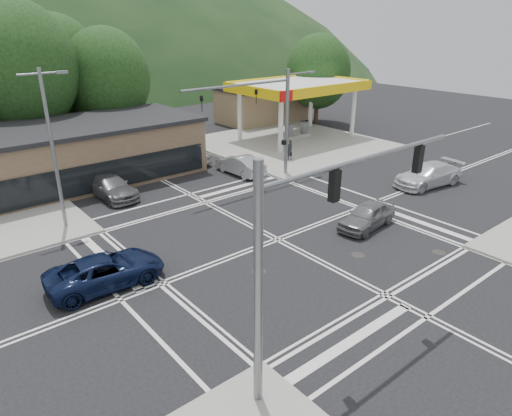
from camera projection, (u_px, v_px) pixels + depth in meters
ground at (277, 239)px, 25.21m from camera, size 120.00×120.00×0.00m
sidewalk_ne at (289, 143)px, 44.70m from camera, size 16.00×16.00×0.15m
gas_station_canopy at (298, 88)px, 44.67m from camera, size 12.32×8.34×5.75m
convenience_store at (262, 105)px, 54.07m from camera, size 10.00×6.00×3.80m
commercial_row at (31, 163)px, 31.89m from camera, size 24.00×8.00×4.00m
tree_n_b at (19, 67)px, 35.85m from camera, size 9.00×9.00×12.98m
tree_n_c at (107, 78)px, 40.45m from camera, size 7.60×7.60×10.87m
tree_n_e at (56, 69)px, 41.30m from camera, size 8.40×8.40×11.98m
tree_ne at (318, 72)px, 51.34m from camera, size 7.20×7.20×9.99m
streetlight_nw at (53, 143)px, 24.76m from camera, size 2.50×0.25×9.00m
signal_mast_ne at (274, 111)px, 33.21m from camera, size 11.65×0.30×8.00m
signal_mast_sw at (305, 241)px, 13.65m from camera, size 9.14×0.28×8.00m
car_blue_west at (106, 271)px, 20.64m from camera, size 5.39×2.73×1.46m
car_grey_center at (367, 215)px, 26.48m from camera, size 4.47×2.26×1.46m
car_silver_east at (428, 175)px, 33.19m from camera, size 5.86×3.08×1.62m
car_queue_a at (240, 165)px, 35.67m from camera, size 1.79×4.63×1.51m
car_queue_b at (188, 155)px, 38.33m from camera, size 2.42×4.59×1.49m
car_northbound at (111, 187)px, 31.02m from camera, size 2.41×5.25×1.49m
pedestrian at (290, 150)px, 38.72m from camera, size 0.65×0.43×1.76m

